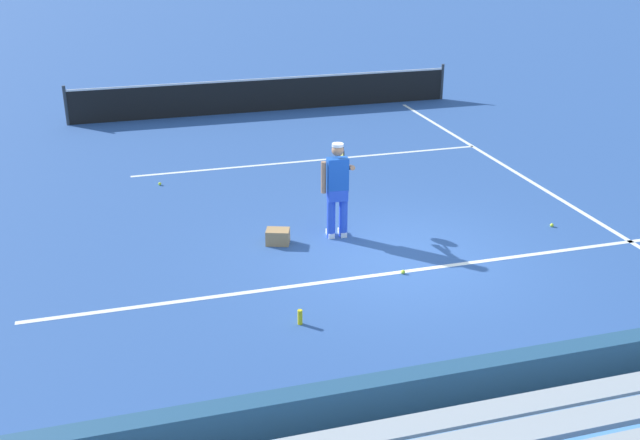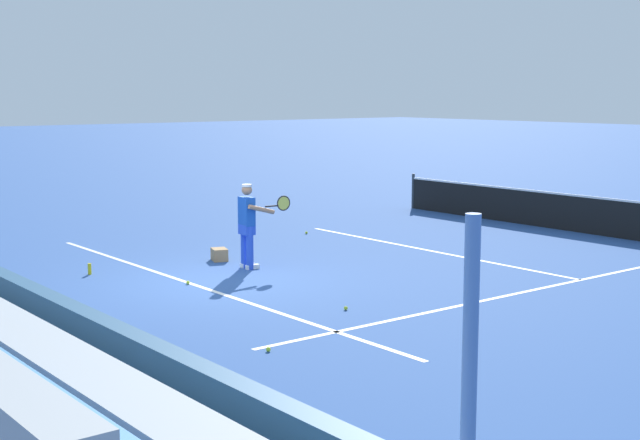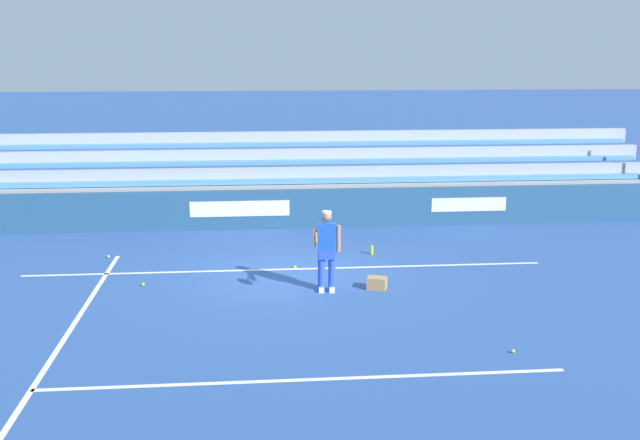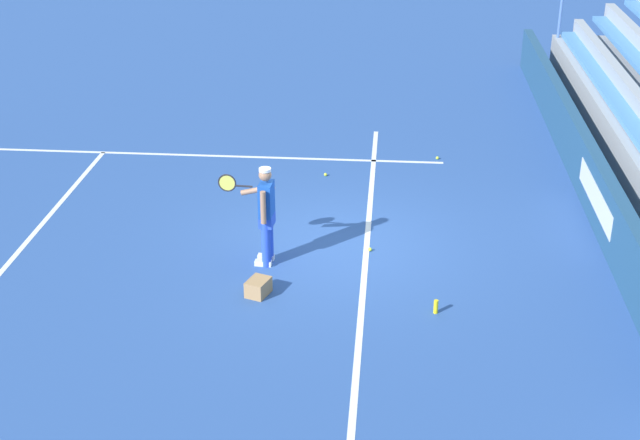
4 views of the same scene
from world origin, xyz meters
The scene contains 12 objects.
ground_plane centered at (0.00, 0.00, 0.00)m, with size 160.00×160.00×0.00m, color #2D5193.
court_baseline_white centered at (0.00, -0.50, 0.00)m, with size 12.00×0.10×0.01m, color white.
court_sideline_white centered at (4.11, 4.00, 0.00)m, with size 0.10×12.00×0.01m, color white.
court_service_line_white centered at (0.00, 5.50, 0.00)m, with size 8.22×0.10×0.01m, color white.
back_wall_sponsor_board centered at (-0.01, -4.69, 0.55)m, with size 24.21×0.25×1.10m.
tennis_player centered at (-0.75, 1.16, 0.89)m, with size 0.62×0.98×1.71m.
ball_box_cardboard centered at (-1.83, 1.14, 0.13)m, with size 0.40×0.30×0.26m, color #A87F51.
tennis_ball_toward_net centered at (-3.54, 4.77, 0.03)m, with size 0.07×0.07×0.07m, color #CCE533.
tennis_ball_by_box centered at (3.16, 0.47, 0.03)m, with size 0.07×0.07×0.07m, color #CCE533.
tennis_ball_near_player centered at (-0.19, -0.56, 0.03)m, with size 0.07×0.07×0.07m, color #CCE533.
water_bottle centered at (-2.16, -1.63, 0.11)m, with size 0.07×0.07×0.22m, color yellow.
tennis_net centered at (0.00, 10.38, 0.49)m, with size 11.09×0.09×1.07m.
Camera 1 is at (-4.43, -10.46, 5.32)m, focal length 42.00 mm.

